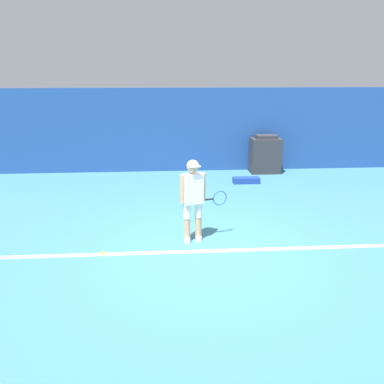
% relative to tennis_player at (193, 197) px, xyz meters
% --- Properties ---
extents(ground_plane, '(24.00, 24.00, 0.00)m').
position_rel_tennis_player_xyz_m(ground_plane, '(0.25, -0.46, -0.84)').
color(ground_plane, teal).
extents(back_wall, '(24.00, 0.10, 2.54)m').
position_rel_tennis_player_xyz_m(back_wall, '(0.25, 5.21, 0.43)').
color(back_wall, '#234C99').
rests_on(back_wall, ground_plane).
extents(court_baseline, '(21.60, 0.10, 0.01)m').
position_rel_tennis_player_xyz_m(court_baseline, '(0.25, -0.48, -0.83)').
color(court_baseline, white).
rests_on(court_baseline, ground_plane).
extents(tennis_player, '(0.88, 0.38, 1.53)m').
position_rel_tennis_player_xyz_m(tennis_player, '(0.00, 0.00, 0.00)').
color(tennis_player, tan).
rests_on(tennis_player, ground_plane).
extents(tennis_ball, '(0.07, 0.07, 0.07)m').
position_rel_tennis_player_xyz_m(tennis_ball, '(-1.58, -0.48, -0.81)').
color(tennis_ball, '#D1E533').
rests_on(tennis_ball, ground_plane).
extents(covered_chair, '(0.90, 0.60, 1.17)m').
position_rel_tennis_player_xyz_m(covered_chair, '(2.57, 4.81, -0.28)').
color(covered_chair, '#333338').
rests_on(covered_chair, ground_plane).
extents(equipment_bag, '(0.75, 0.26, 0.16)m').
position_rel_tennis_player_xyz_m(equipment_bag, '(1.76, 3.65, -0.76)').
color(equipment_bag, '#1E3D99').
rests_on(equipment_bag, ground_plane).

